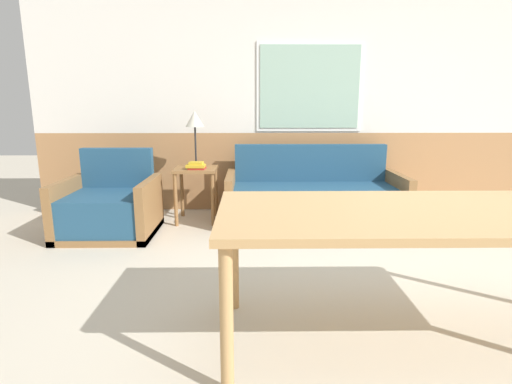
{
  "coord_description": "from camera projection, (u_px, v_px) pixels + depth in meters",
  "views": [
    {
      "loc": [
        -1.05,
        -2.17,
        1.27
      ],
      "look_at": [
        -1.01,
        1.2,
        0.52
      ],
      "focal_mm": 28.0,
      "sensor_mm": 36.0,
      "label": 1
    }
  ],
  "objects": [
    {
      "name": "ground_plane",
      "position": [
        425.0,
        319.0,
        2.41
      ],
      "size": [
        16.0,
        16.0,
        0.0
      ],
      "primitive_type": "plane",
      "color": "beige"
    },
    {
      "name": "wall_back",
      "position": [
        339.0,
        97.0,
        4.68
      ],
      "size": [
        7.2,
        0.09,
        2.7
      ],
      "color": "#AD7A4C",
      "rests_on": "ground_plane"
    },
    {
      "name": "couch",
      "position": [
        314.0,
        200.0,
        4.35
      ],
      "size": [
        1.89,
        0.81,
        0.82
      ],
      "color": "olive",
      "rests_on": "ground_plane"
    },
    {
      "name": "side_table",
      "position": [
        196.0,
        179.0,
        4.34
      ],
      "size": [
        0.45,
        0.45,
        0.59
      ],
      "color": "olive",
      "rests_on": "ground_plane"
    },
    {
      "name": "table_lamp",
      "position": [
        195.0,
        122.0,
        4.29
      ],
      "size": [
        0.2,
        0.2,
        0.61
      ],
      "color": "#262628",
      "rests_on": "side_table"
    },
    {
      "name": "dining_table",
      "position": [
        413.0,
        222.0,
        2.04
      ],
      "size": [
        2.0,
        0.89,
        0.74
      ],
      "color": "tan",
      "rests_on": "ground_plane"
    },
    {
      "name": "book_stack",
      "position": [
        196.0,
        166.0,
        4.23
      ],
      "size": [
        0.2,
        0.17,
        0.08
      ],
      "color": "#B22823",
      "rests_on": "side_table"
    },
    {
      "name": "armchair",
      "position": [
        110.0,
        209.0,
        3.95
      ],
      "size": [
        0.89,
        0.8,
        0.82
      ],
      "rotation": [
        0.0,
        0.0,
        0.16
      ],
      "color": "olive",
      "rests_on": "ground_plane"
    }
  ]
}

